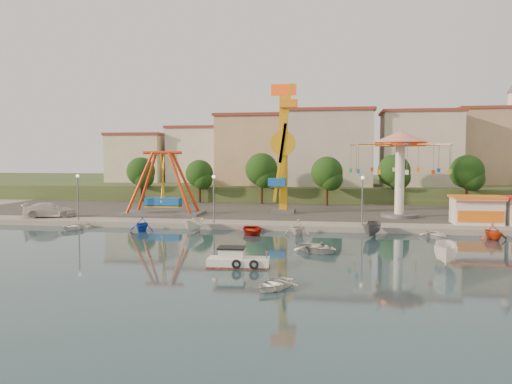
% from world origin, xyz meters
% --- Properties ---
extents(ground, '(200.00, 200.00, 0.00)m').
position_xyz_m(ground, '(0.00, 0.00, 0.00)').
color(ground, '#162D3D').
rests_on(ground, ground).
extents(quay_deck, '(200.00, 100.00, 0.60)m').
position_xyz_m(quay_deck, '(0.00, 62.00, 0.30)').
color(quay_deck, '#9E998E').
rests_on(quay_deck, ground).
extents(asphalt_pad, '(90.00, 28.00, 0.01)m').
position_xyz_m(asphalt_pad, '(0.00, 30.00, 0.60)').
color(asphalt_pad, '#4C4944').
rests_on(asphalt_pad, quay_deck).
extents(hill_terrace, '(200.00, 60.00, 3.00)m').
position_xyz_m(hill_terrace, '(0.00, 67.00, 1.50)').
color(hill_terrace, '#384C26').
rests_on(hill_terrace, ground).
extents(pirate_ship_ride, '(10.00, 5.00, 8.00)m').
position_xyz_m(pirate_ship_ride, '(-16.28, 19.98, 4.39)').
color(pirate_ship_ride, '#59595E').
rests_on(pirate_ship_ride, quay_deck).
extents(kamikaze_tower, '(3.41, 3.10, 16.50)m').
position_xyz_m(kamikaze_tower, '(-1.34, 23.61, 8.61)').
color(kamikaze_tower, '#59595E').
rests_on(kamikaze_tower, quay_deck).
extents(wave_swinger, '(11.60, 11.60, 10.40)m').
position_xyz_m(wave_swinger, '(12.85, 21.58, 8.20)').
color(wave_swinger, '#59595E').
rests_on(wave_swinger, quay_deck).
extents(booth_left, '(5.40, 3.78, 3.08)m').
position_xyz_m(booth_left, '(20.32, 16.49, 2.16)').
color(booth_left, white).
rests_on(booth_left, quay_deck).
extents(lamp_post_0, '(0.14, 0.14, 5.00)m').
position_xyz_m(lamp_post_0, '(-24.00, 13.00, 3.10)').
color(lamp_post_0, '#59595E').
rests_on(lamp_post_0, quay_deck).
extents(lamp_post_1, '(0.14, 0.14, 5.00)m').
position_xyz_m(lamp_post_1, '(-8.00, 13.00, 3.10)').
color(lamp_post_1, '#59595E').
rests_on(lamp_post_1, quay_deck).
extents(lamp_post_2, '(0.14, 0.14, 5.00)m').
position_xyz_m(lamp_post_2, '(8.00, 13.00, 3.10)').
color(lamp_post_2, '#59595E').
rests_on(lamp_post_2, quay_deck).
extents(tree_0, '(4.60, 4.60, 7.19)m').
position_xyz_m(tree_0, '(-26.00, 36.98, 5.47)').
color(tree_0, '#382314').
rests_on(tree_0, quay_deck).
extents(tree_1, '(4.35, 4.35, 6.80)m').
position_xyz_m(tree_1, '(-16.00, 36.24, 5.20)').
color(tree_1, '#382314').
rests_on(tree_1, quay_deck).
extents(tree_2, '(5.02, 5.02, 7.85)m').
position_xyz_m(tree_2, '(-6.00, 35.81, 5.92)').
color(tree_2, '#382314').
rests_on(tree_2, quay_deck).
extents(tree_3, '(4.68, 4.68, 7.32)m').
position_xyz_m(tree_3, '(4.00, 34.36, 5.55)').
color(tree_3, '#382314').
rests_on(tree_3, quay_deck).
extents(tree_4, '(4.86, 4.86, 7.60)m').
position_xyz_m(tree_4, '(14.00, 37.35, 5.75)').
color(tree_4, '#382314').
rests_on(tree_4, quay_deck).
extents(tree_5, '(4.83, 4.83, 7.54)m').
position_xyz_m(tree_5, '(24.00, 35.54, 5.71)').
color(tree_5, '#382314').
rests_on(tree_5, quay_deck).
extents(building_0, '(9.26, 9.53, 11.87)m').
position_xyz_m(building_0, '(-33.37, 46.06, 8.93)').
color(building_0, beige).
rests_on(building_0, hill_terrace).
extents(building_1, '(12.33, 9.01, 8.63)m').
position_xyz_m(building_1, '(-21.33, 51.38, 7.32)').
color(building_1, silver).
rests_on(building_1, hill_terrace).
extents(building_2, '(11.95, 9.28, 11.23)m').
position_xyz_m(building_2, '(-8.19, 51.96, 8.62)').
color(building_2, tan).
rests_on(building_2, hill_terrace).
extents(building_3, '(12.59, 10.50, 9.20)m').
position_xyz_m(building_3, '(5.60, 48.80, 7.60)').
color(building_3, beige).
rests_on(building_3, hill_terrace).
extents(building_4, '(10.75, 9.23, 9.24)m').
position_xyz_m(building_4, '(19.07, 52.20, 7.62)').
color(building_4, beige).
rests_on(building_4, hill_terrace).
extents(building_5, '(12.77, 10.96, 11.21)m').
position_xyz_m(building_5, '(32.37, 50.33, 8.61)').
color(building_5, tan).
rests_on(building_5, hill_terrace).
extents(minaret, '(2.80, 2.80, 18.00)m').
position_xyz_m(minaret, '(36.00, 54.00, 12.55)').
color(minaret, silver).
rests_on(minaret, hill_terrace).
extents(cabin_motorboat, '(4.52, 1.98, 1.55)m').
position_xyz_m(cabin_motorboat, '(-1.78, -5.51, 0.41)').
color(cabin_motorboat, white).
rests_on(cabin_motorboat, ground).
extents(rowboat_a, '(4.93, 4.83, 0.84)m').
position_xyz_m(rowboat_a, '(3.75, 0.89, 0.42)').
color(rowboat_a, silver).
rests_on(rowboat_a, ground).
extents(rowboat_b, '(3.45, 3.82, 0.65)m').
position_xyz_m(rowboat_b, '(1.54, -11.02, 0.33)').
color(rowboat_b, white).
rests_on(rowboat_b, ground).
extents(skiff, '(2.52, 4.71, 1.72)m').
position_xyz_m(skiff, '(13.19, -2.49, 0.86)').
color(skiff, white).
rests_on(skiff, ground).
extents(van, '(6.41, 4.32, 1.73)m').
position_xyz_m(van, '(-28.85, 15.07, 1.46)').
color(van, silver).
rests_on(van, quay_deck).
extents(moored_boat_0, '(3.27, 4.11, 0.76)m').
position_xyz_m(moored_boat_0, '(-22.79, 9.80, 0.38)').
color(moored_boat_0, white).
rests_on(moored_boat_0, ground).
extents(moored_boat_1, '(2.77, 3.12, 1.52)m').
position_xyz_m(moored_boat_1, '(-15.05, 9.80, 0.76)').
color(moored_boat_1, blue).
rests_on(moored_boat_1, ground).
extents(moored_boat_2, '(1.81, 4.02, 1.51)m').
position_xyz_m(moored_boat_2, '(-9.33, 9.80, 0.75)').
color(moored_boat_2, silver).
rests_on(moored_boat_2, ground).
extents(moored_boat_3, '(4.00, 4.84, 0.87)m').
position_xyz_m(moored_boat_3, '(-3.21, 9.80, 0.43)').
color(moored_boat_3, '#AE1B0D').
rests_on(moored_boat_3, ground).
extents(moored_boat_4, '(3.08, 3.42, 1.59)m').
position_xyz_m(moored_boat_4, '(1.46, 9.80, 0.80)').
color(moored_boat_4, silver).
rests_on(moored_boat_4, ground).
extents(moored_boat_5, '(2.50, 4.25, 1.54)m').
position_xyz_m(moored_boat_5, '(8.85, 9.80, 0.77)').
color(moored_boat_5, '#59595E').
rests_on(moored_boat_5, ground).
extents(moored_boat_6, '(3.12, 3.96, 0.74)m').
position_xyz_m(moored_boat_6, '(14.93, 9.80, 0.37)').
color(moored_boat_6, white).
rests_on(moored_boat_6, ground).
extents(moored_boat_7, '(3.24, 3.52, 1.55)m').
position_xyz_m(moored_boat_7, '(20.09, 9.80, 0.77)').
color(moored_boat_7, red).
rests_on(moored_boat_7, ground).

